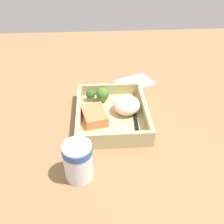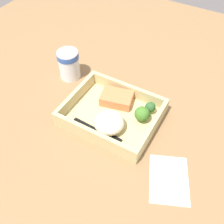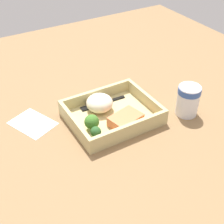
% 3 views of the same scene
% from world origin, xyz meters
% --- Properties ---
extents(ground_plane, '(1.60, 1.60, 0.02)m').
position_xyz_m(ground_plane, '(0.00, 0.00, -0.01)').
color(ground_plane, olive).
extents(takeout_tray, '(0.27, 0.22, 0.01)m').
position_xyz_m(takeout_tray, '(0.00, 0.00, 0.01)').
color(takeout_tray, tan).
rests_on(takeout_tray, ground_plane).
extents(tray_rim, '(0.27, 0.22, 0.04)m').
position_xyz_m(tray_rim, '(0.00, 0.00, 0.03)').
color(tray_rim, tan).
rests_on(tray_rim, takeout_tray).
extents(salmon_fillet, '(0.11, 0.09, 0.03)m').
position_xyz_m(salmon_fillet, '(-0.01, 0.06, 0.03)').
color(salmon_fillet, '#EF7344').
rests_on(salmon_fillet, takeout_tray).
extents(mashed_potatoes, '(0.09, 0.08, 0.05)m').
position_xyz_m(mashed_potatoes, '(0.02, -0.05, 0.04)').
color(mashed_potatoes, beige).
rests_on(mashed_potatoes, takeout_tray).
extents(broccoli_floret_1, '(0.04, 0.04, 0.05)m').
position_xyz_m(broccoli_floret_1, '(0.08, 0.03, 0.04)').
color(broccoli_floret_1, '#749C5C').
rests_on(broccoli_floret_1, takeout_tray).
extents(broccoli_floret_2, '(0.03, 0.03, 0.04)m').
position_xyz_m(broccoli_floret_2, '(0.09, 0.07, 0.03)').
color(broccoli_floret_2, '#7DAE68').
rests_on(broccoli_floret_2, takeout_tray).
extents(fork, '(0.16, 0.02, 0.00)m').
position_xyz_m(fork, '(0.00, -0.07, 0.01)').
color(fork, black).
rests_on(fork, takeout_tray).
extents(paper_cup, '(0.07, 0.07, 0.10)m').
position_xyz_m(paper_cup, '(-0.22, 0.10, 0.06)').
color(paper_cup, silver).
rests_on(paper_cup, ground_plane).
extents(receipt_slip, '(0.14, 0.16, 0.00)m').
position_xyz_m(receipt_slip, '(0.22, -0.10, 0.00)').
color(receipt_slip, white).
rests_on(receipt_slip, ground_plane).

